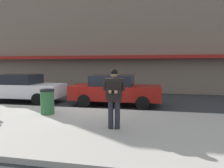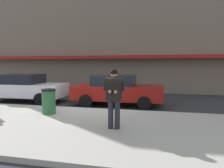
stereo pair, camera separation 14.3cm
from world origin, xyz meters
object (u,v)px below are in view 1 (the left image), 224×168
(parked_sedan_mid, at_px, (115,90))
(man_texting_on_phone, at_px, (114,92))
(trash_bin, at_px, (47,102))
(parked_sedan_near, at_px, (22,88))

(parked_sedan_mid, bearing_deg, man_texting_on_phone, -79.26)
(man_texting_on_phone, xyz_separation_m, trash_bin, (-2.94, 1.39, -0.62))
(man_texting_on_phone, relative_size, trash_bin, 1.84)
(parked_sedan_near, bearing_deg, man_texting_on_phone, -35.62)
(man_texting_on_phone, distance_m, trash_bin, 3.31)
(parked_sedan_near, relative_size, man_texting_on_phone, 2.52)
(trash_bin, bearing_deg, parked_sedan_near, 136.64)
(parked_sedan_near, height_order, parked_sedan_mid, same)
(parked_sedan_mid, bearing_deg, parked_sedan_near, -178.96)
(parked_sedan_mid, bearing_deg, trash_bin, -124.39)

